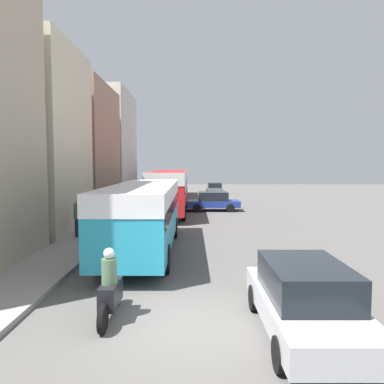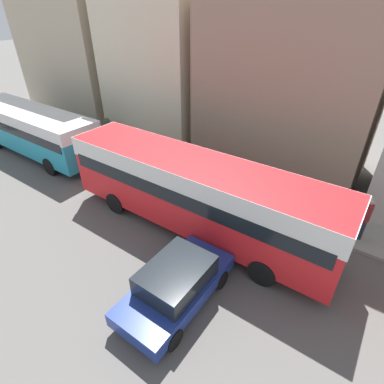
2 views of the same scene
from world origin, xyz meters
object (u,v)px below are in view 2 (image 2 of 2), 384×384
Objects in this scene: bus_lead at (31,126)px; car_far_curb at (177,283)px; pedestrian_walking_away at (365,218)px; bus_following at (195,187)px; pedestrian_near_curb at (108,129)px.

bus_lead reaches higher than car_far_curb.
bus_following is at bearing -61.88° from pedestrian_walking_away.
pedestrian_near_curb is at bearing -92.81° from pedestrian_walking_away.
bus_following reaches higher than pedestrian_walking_away.
pedestrian_walking_away is (-6.46, 4.19, 0.35)m from car_far_curb.
pedestrian_near_curb is (-3.55, 2.59, -0.75)m from bus_lead.
pedestrian_walking_away is (0.76, 15.49, 0.02)m from pedestrian_near_curb.
pedestrian_near_curb is 15.51m from pedestrian_walking_away.
pedestrian_walking_away is (-3.12, 5.83, -0.93)m from bus_following.
bus_lead is at bearing -81.24° from pedestrian_walking_away.
bus_following is (0.33, 12.26, 0.20)m from bus_lead.
bus_following reaches higher than car_far_curb.
pedestrian_near_curb is 1.00× the size of pedestrian_walking_away.
pedestrian_walking_away is at bearing 118.12° from bus_following.
bus_following is 6.21× the size of pedestrian_near_curb.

